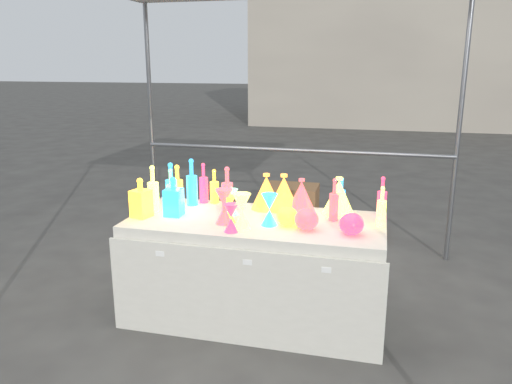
% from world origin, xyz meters
% --- Properties ---
extents(ground, '(80.00, 80.00, 0.00)m').
position_xyz_m(ground, '(0.00, 0.00, 0.00)').
color(ground, '#5A5853').
rests_on(ground, ground).
extents(display_table, '(1.84, 0.83, 0.75)m').
position_xyz_m(display_table, '(0.00, -0.01, 0.37)').
color(display_table, silver).
rests_on(display_table, ground).
extents(background_building, '(14.00, 6.00, 6.00)m').
position_xyz_m(background_building, '(4.00, 14.00, 3.00)').
color(background_building, '#BEB29E').
rests_on(background_building, ground).
extents(cardboard_box_closed, '(0.61, 0.44, 0.44)m').
position_xyz_m(cardboard_box_closed, '(-0.14, 2.29, 0.22)').
color(cardboard_box_closed, '#936742').
rests_on(cardboard_box_closed, ground).
extents(cardboard_box_flat, '(0.80, 0.58, 0.07)m').
position_xyz_m(cardboard_box_flat, '(0.53, 2.07, 0.03)').
color(cardboard_box_flat, '#936742').
rests_on(cardboard_box_flat, ground).
extents(bottle_0, '(0.07, 0.07, 0.27)m').
position_xyz_m(bottle_0, '(-0.42, 0.34, 0.89)').
color(bottle_0, red).
rests_on(bottle_0, display_table).
extents(bottle_1, '(0.11, 0.11, 0.37)m').
position_xyz_m(bottle_1, '(-0.57, 0.24, 0.93)').
color(bottle_1, '#198927').
rests_on(bottle_1, display_table).
extents(bottle_2, '(0.07, 0.07, 0.32)m').
position_xyz_m(bottle_2, '(-0.51, 0.33, 0.91)').
color(bottle_2, '#DE4517').
rests_on(bottle_2, display_table).
extents(bottle_3, '(0.10, 0.10, 0.33)m').
position_xyz_m(bottle_3, '(-0.26, 0.17, 0.92)').
color(bottle_3, '#1E1B9F').
rests_on(bottle_3, display_table).
extents(bottle_4, '(0.10, 0.10, 0.35)m').
position_xyz_m(bottle_4, '(-0.78, -0.00, 0.93)').
color(bottle_4, '#16738E').
rests_on(bottle_4, display_table).
extents(bottle_5, '(0.08, 0.08, 0.33)m').
position_xyz_m(bottle_5, '(-0.64, 0.01, 0.92)').
color(bottle_5, '#B6246E').
rests_on(bottle_5, display_table).
extents(bottle_6, '(0.08, 0.08, 0.32)m').
position_xyz_m(bottle_6, '(-0.67, 0.19, 0.91)').
color(bottle_6, red).
rests_on(bottle_6, display_table).
extents(bottle_7, '(0.09, 0.09, 0.36)m').
position_xyz_m(bottle_7, '(-0.68, 0.09, 0.93)').
color(bottle_7, '#198927').
rests_on(bottle_7, display_table).
extents(decanter_0, '(0.15, 0.15, 0.29)m').
position_xyz_m(decanter_0, '(-0.81, -0.14, 0.89)').
color(decanter_0, red).
rests_on(decanter_0, display_table).
extents(decanter_2, '(0.12, 0.12, 0.29)m').
position_xyz_m(decanter_2, '(-0.60, -0.06, 0.89)').
color(decanter_2, '#198927').
rests_on(decanter_2, display_table).
extents(hourglass_0, '(0.12, 0.12, 0.19)m').
position_xyz_m(hourglass_0, '(-0.09, -0.30, 0.85)').
color(hourglass_0, '#DE4517').
rests_on(hourglass_0, display_table).
extents(hourglass_1, '(0.14, 0.14, 0.24)m').
position_xyz_m(hourglass_1, '(-0.19, -0.14, 0.87)').
color(hourglass_1, '#1E1B9F').
rests_on(hourglass_1, display_table).
extents(hourglass_2, '(0.15, 0.15, 0.24)m').
position_xyz_m(hourglass_2, '(-0.04, -0.23, 0.87)').
color(hourglass_2, '#16738E').
rests_on(hourglass_2, display_table).
extents(hourglass_3, '(0.12, 0.12, 0.19)m').
position_xyz_m(hourglass_3, '(-0.20, 0.07, 0.85)').
color(hourglass_3, '#B6246E').
rests_on(hourglass_3, display_table).
extents(hourglass_4, '(0.11, 0.11, 0.19)m').
position_xyz_m(hourglass_4, '(-0.16, -0.12, 0.85)').
color(hourglass_4, red).
rests_on(hourglass_4, display_table).
extents(hourglass_5, '(0.14, 0.14, 0.22)m').
position_xyz_m(hourglass_5, '(0.12, -0.11, 0.86)').
color(hourglass_5, '#198927').
rests_on(hourglass_5, display_table).
extents(globe_0, '(0.17, 0.17, 0.12)m').
position_xyz_m(globe_0, '(0.24, -0.10, 0.81)').
color(globe_0, red).
rests_on(globe_0, display_table).
extents(globe_2, '(0.20, 0.20, 0.13)m').
position_xyz_m(globe_2, '(0.68, -0.17, 0.81)').
color(globe_2, '#DE4517').
rests_on(globe_2, display_table).
extents(globe_3, '(0.21, 0.21, 0.13)m').
position_xyz_m(globe_3, '(0.38, -0.14, 0.82)').
color(globe_3, '#1E1B9F').
rests_on(globe_3, display_table).
extents(lampshade_0, '(0.30, 0.30, 0.28)m').
position_xyz_m(lampshade_0, '(0.14, 0.28, 0.89)').
color(lampshade_0, '#E8FF35').
rests_on(lampshade_0, display_table).
extents(lampshade_1, '(0.30, 0.30, 0.27)m').
position_xyz_m(lampshade_1, '(0.01, 0.28, 0.89)').
color(lampshade_1, '#E8FF35').
rests_on(lampshade_1, display_table).
extents(lampshade_2, '(0.21, 0.21, 0.25)m').
position_xyz_m(lampshade_2, '(0.28, 0.28, 0.87)').
color(lampshade_2, '#1E1B9F').
rests_on(lampshade_2, display_table).
extents(lampshade_3, '(0.25, 0.25, 0.28)m').
position_xyz_m(lampshade_3, '(0.55, 0.28, 0.89)').
color(lampshade_3, '#16738E').
rests_on(lampshade_3, display_table).
extents(bottle_8, '(0.07, 0.07, 0.26)m').
position_xyz_m(bottle_8, '(0.57, 0.35, 0.88)').
color(bottle_8, '#198927').
rests_on(bottle_8, display_table).
extents(bottle_9, '(0.08, 0.08, 0.30)m').
position_xyz_m(bottle_9, '(0.86, 0.26, 0.90)').
color(bottle_9, '#DE4517').
rests_on(bottle_9, display_table).
extents(bottle_10, '(0.07, 0.07, 0.30)m').
position_xyz_m(bottle_10, '(0.53, 0.11, 0.90)').
color(bottle_10, '#1E1B9F').
rests_on(bottle_10, display_table).
extents(bottle_11, '(0.07, 0.07, 0.28)m').
position_xyz_m(bottle_11, '(0.86, 0.06, 0.89)').
color(bottle_11, '#16738E').
rests_on(bottle_11, display_table).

